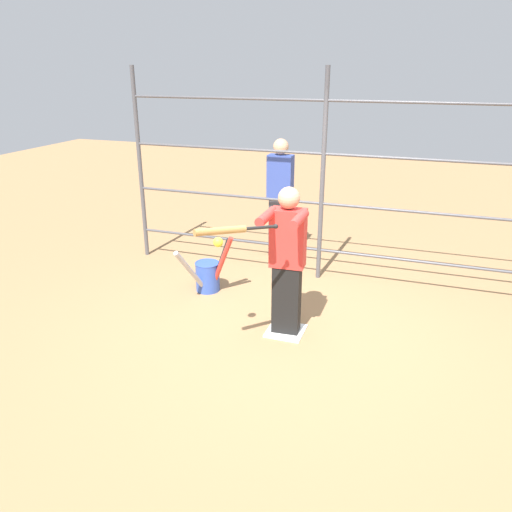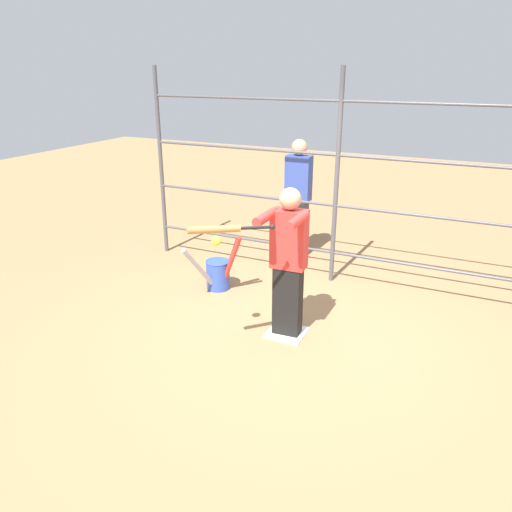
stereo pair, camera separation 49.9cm
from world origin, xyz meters
name	(u,v)px [view 1 (the left image)]	position (x,y,z in m)	size (l,w,h in m)	color
ground_plane	(286,332)	(0.00, 0.00, 0.00)	(24.00, 24.00, 0.00)	#9E754C
home_plate	(286,331)	(0.00, 0.00, 0.01)	(0.40, 0.40, 0.02)	white
fence_backstop	(323,179)	(0.00, -1.60, 1.38)	(5.45, 0.06, 2.75)	#4C4C51
batter	(287,258)	(0.00, 0.02, 0.88)	(0.42, 0.56, 1.63)	black
baseball_bat_swinging	(228,230)	(0.33, 0.81, 1.39)	(0.59, 0.66, 0.12)	black
softball_in_flight	(218,242)	(0.55, 0.54, 1.16)	(0.10, 0.10, 0.10)	yellow
bat_bucket	(208,274)	(1.24, -0.69, 0.23)	(0.56, 0.80, 0.80)	#3351B2
bystander_behind_fence	(280,196)	(0.77, -2.28, 0.92)	(0.37, 0.23, 1.77)	#3F3F47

